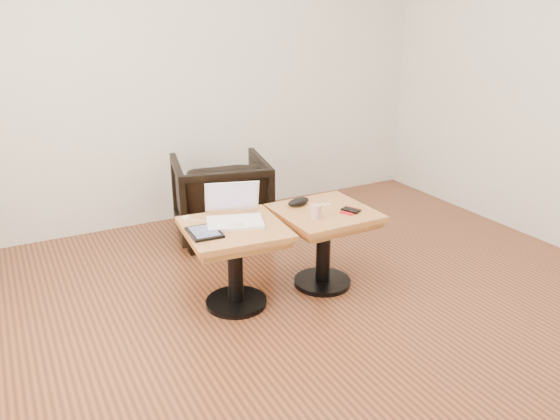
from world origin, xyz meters
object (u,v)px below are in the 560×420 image
side_table_right (324,229)px  armchair (221,198)px  striped_cup (316,212)px  laptop (234,214)px  side_table_left (235,246)px

side_table_right → armchair: size_ratio=0.81×
side_table_right → striped_cup: 0.24m
striped_cup → armchair: bearing=97.9°
side_table_right → laptop: size_ratio=1.42×
side_table_left → striped_cup: (0.52, -0.12, 0.18)m
side_table_right → armchair: armchair is taller
armchair → laptop: bearing=85.3°
side_table_right → laptop: laptop is taller
side_table_left → striped_cup: bearing=-8.3°
side_table_right → striped_cup: striped_cup is taller
striped_cup → armchair: 1.26m
side_table_left → laptop: laptop is taller
striped_cup → side_table_left: bearing=166.8°
striped_cup → side_table_right: bearing=37.3°
side_table_right → armchair: (-0.30, 1.12, -0.07)m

